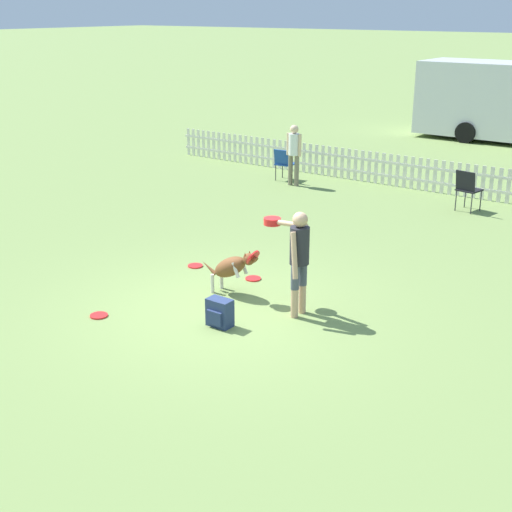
{
  "coord_description": "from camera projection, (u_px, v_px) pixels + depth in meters",
  "views": [
    {
      "loc": [
        6.08,
        -7.61,
        4.26
      ],
      "look_at": [
        0.2,
        0.49,
        0.74
      ],
      "focal_mm": 50.0,
      "sensor_mm": 36.0,
      "label": 1
    }
  ],
  "objects": [
    {
      "name": "spectator_standing",
      "position": [
        294.0,
        150.0,
        17.62
      ],
      "size": [
        0.42,
        0.27,
        1.52
      ],
      "rotation": [
        0.0,
        0.0,
        3.18
      ],
      "color": "#7A705B",
      "rests_on": "ground_plane"
    },
    {
      "name": "backpack_on_grass",
      "position": [
        219.0,
        313.0,
        9.98
      ],
      "size": [
        0.36,
        0.25,
        0.4
      ],
      "color": "navy",
      "rests_on": "ground_plane"
    },
    {
      "name": "leaping_dog",
      "position": [
        232.0,
        267.0,
        10.97
      ],
      "size": [
        1.12,
        0.34,
        0.83
      ],
      "rotation": [
        0.0,
        0.0,
        -1.6
      ],
      "color": "brown",
      "rests_on": "ground_plane"
    },
    {
      "name": "frisbee_near_handler",
      "position": [
        195.0,
        266.0,
        12.33
      ],
      "size": [
        0.26,
        0.26,
        0.02
      ],
      "color": "red",
      "rests_on": "ground_plane"
    },
    {
      "name": "equipment_trailer",
      "position": [
        499.0,
        100.0,
        23.52
      ],
      "size": [
        5.91,
        2.38,
        2.54
      ],
      "rotation": [
        0.0,
        0.0,
        -0.01
      ],
      "color": "silver",
      "rests_on": "ground_plane"
    },
    {
      "name": "folding_chair_green_right",
      "position": [
        467.0,
        187.0,
        15.46
      ],
      "size": [
        0.53,
        0.55,
        0.92
      ],
      "rotation": [
        0.0,
        0.0,
        2.96
      ],
      "color": "#333338",
      "rests_on": "ground_plane"
    },
    {
      "name": "picket_fence",
      "position": [
        447.0,
        178.0,
        16.96
      ],
      "size": [
        16.45,
        0.04,
        0.8
      ],
      "color": "silver",
      "rests_on": "ground_plane"
    },
    {
      "name": "folding_chair_blue_left",
      "position": [
        284.0,
        162.0,
        18.25
      ],
      "size": [
        0.48,
        0.5,
        0.82
      ],
      "rotation": [
        0.0,
        0.0,
        3.25
      ],
      "color": "#333338",
      "rests_on": "ground_plane"
    },
    {
      "name": "frisbee_midfield",
      "position": [
        253.0,
        279.0,
        11.76
      ],
      "size": [
        0.26,
        0.26,
        0.02
      ],
      "color": "red",
      "rests_on": "ground_plane"
    },
    {
      "name": "handler_person",
      "position": [
        297.0,
        250.0,
        10.13
      ],
      "size": [
        0.93,
        0.68,
        1.56
      ],
      "rotation": [
        0.0,
        0.0,
        1.54
      ],
      "color": "tan",
      "rests_on": "ground_plane"
    },
    {
      "name": "ground_plane",
      "position": [
        226.0,
        309.0,
        10.59
      ],
      "size": [
        240.0,
        240.0,
        0.0
      ],
      "primitive_type": "plane",
      "color": "olive"
    },
    {
      "name": "frisbee_near_dog",
      "position": [
        99.0,
        315.0,
        10.35
      ],
      "size": [
        0.26,
        0.26,
        0.02
      ],
      "color": "red",
      "rests_on": "ground_plane"
    }
  ]
}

